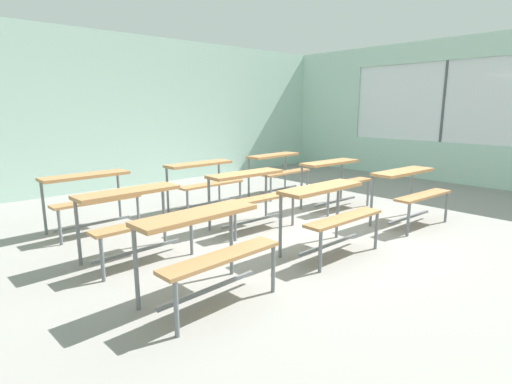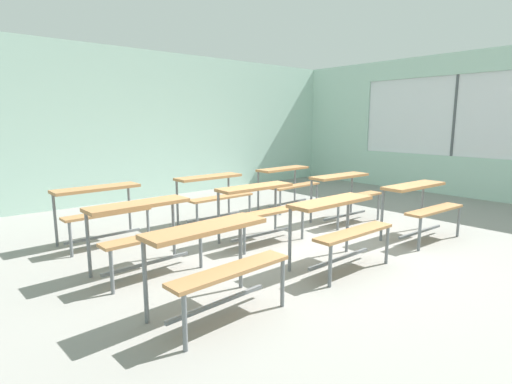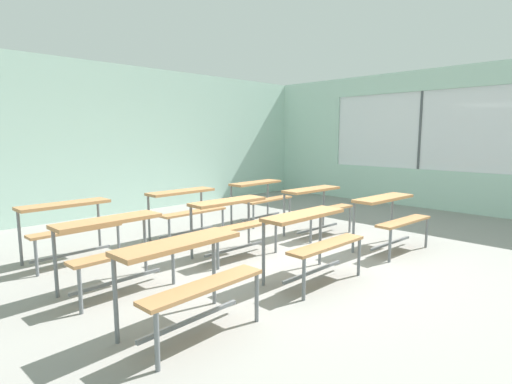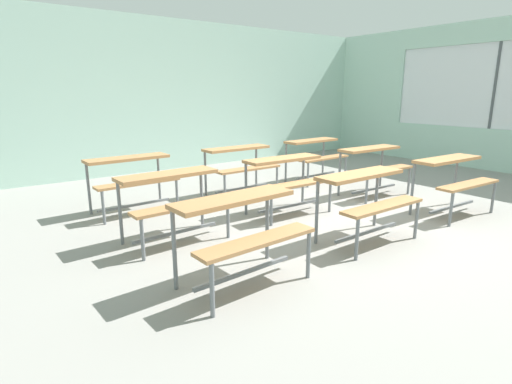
{
  "view_description": "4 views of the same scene",
  "coord_description": "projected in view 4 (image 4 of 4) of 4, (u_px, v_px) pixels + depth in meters",
  "views": [
    {
      "loc": [
        -3.8,
        -3.3,
        1.6
      ],
      "look_at": [
        -0.35,
        0.55,
        0.49
      ],
      "focal_mm": 28.0,
      "sensor_mm": 36.0,
      "label": 1
    },
    {
      "loc": [
        -3.8,
        -3.3,
        1.6
      ],
      "look_at": [
        -0.36,
        0.73,
        0.65
      ],
      "focal_mm": 28.0,
      "sensor_mm": 36.0,
      "label": 2
    },
    {
      "loc": [
        -3.8,
        -3.3,
        1.6
      ],
      "look_at": [
        0.3,
        0.88,
        0.76
      ],
      "focal_mm": 28.0,
      "sensor_mm": 36.0,
      "label": 3
    },
    {
      "loc": [
        -3.8,
        -3.3,
        1.6
      ],
      "look_at": [
        -1.28,
        0.1,
        0.53
      ],
      "focal_mm": 28.0,
      "sensor_mm": 36.0,
      "label": 4
    }
  ],
  "objects": [
    {
      "name": "desk_bench_r2c2",
      "position": [
        316.0,
        150.0,
        7.24
      ],
      "size": [
        1.13,
        0.64,
        0.74
      ],
      "rotation": [
        0.0,
        0.0,
        0.05
      ],
      "color": "#A87547",
      "rests_on": "ground"
    },
    {
      "name": "wall_back",
      "position": [
        180.0,
        96.0,
        8.29
      ],
      "size": [
        10.0,
        0.12,
        3.0
      ],
      "primitive_type": "cube",
      "color": "silver",
      "rests_on": "ground"
    },
    {
      "name": "ground",
      "position": [
        340.0,
        220.0,
        5.16
      ],
      "size": [
        10.0,
        9.0,
        0.05
      ],
      "primitive_type": "cube",
      "color": "gray"
    },
    {
      "name": "desk_bench_r1c2",
      "position": [
        375.0,
        160.0,
        6.22
      ],
      "size": [
        1.12,
        0.63,
        0.74
      ],
      "rotation": [
        0.0,
        0.0,
        -0.04
      ],
      "color": "#A87547",
      "rests_on": "ground"
    },
    {
      "name": "desk_bench_r0c0",
      "position": [
        242.0,
        220.0,
        3.31
      ],
      "size": [
        1.13,
        0.65,
        0.74
      ],
      "rotation": [
        0.0,
        0.0,
        0.05
      ],
      "color": "#A87547",
      "rests_on": "ground"
    },
    {
      "name": "desk_bench_r1c1",
      "position": [
        288.0,
        172.0,
        5.27
      ],
      "size": [
        1.11,
        0.61,
        0.74
      ],
      "rotation": [
        0.0,
        0.0,
        -0.02
      ],
      "color": "#A87547",
      "rests_on": "ground"
    },
    {
      "name": "desk_bench_r0c1",
      "position": [
        367.0,
        191.0,
        4.28
      ],
      "size": [
        1.1,
        0.59,
        0.74
      ],
      "rotation": [
        0.0,
        0.0,
        -0.0
      ],
      "color": "#A87547",
      "rests_on": "ground"
    },
    {
      "name": "desk_bench_r2c0",
      "position": [
        131.0,
        171.0,
        5.33
      ],
      "size": [
        1.12,
        0.63,
        0.74
      ],
      "rotation": [
        0.0,
        0.0,
        0.03
      ],
      "color": "#A87547",
      "rests_on": "ground"
    },
    {
      "name": "desk_bench_r1c0",
      "position": [
        173.0,
        191.0,
        4.27
      ],
      "size": [
        1.12,
        0.64,
        0.74
      ],
      "rotation": [
        0.0,
        0.0,
        0.04
      ],
      "color": "#A87547",
      "rests_on": "ground"
    },
    {
      "name": "desk_bench_r0c2",
      "position": [
        454.0,
        172.0,
        5.24
      ],
      "size": [
        1.13,
        0.64,
        0.74
      ],
      "rotation": [
        0.0,
        0.0,
        -0.05
      ],
      "color": "#A87547",
      "rests_on": "ground"
    },
    {
      "name": "desk_bench_r2c1",
      "position": [
        241.0,
        159.0,
        6.27
      ],
      "size": [
        1.11,
        0.61,
        0.74
      ],
      "rotation": [
        0.0,
        0.0,
        0.02
      ],
      "color": "#A87547",
      "rests_on": "ground"
    }
  ]
}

